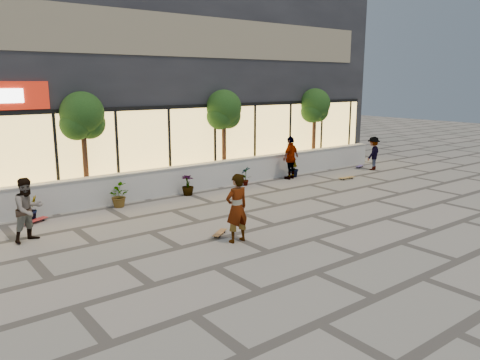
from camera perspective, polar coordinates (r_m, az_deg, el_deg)
ground at (r=13.11m, az=8.93°, el=-7.11°), size 80.00×80.00×0.00m
planter_wall at (r=18.31m, az=-7.03°, el=0.12°), size 22.00×0.42×1.04m
retail_building at (r=22.84m, az=-14.44°, el=11.57°), size 24.00×9.17×8.50m
shrub_b at (r=15.78m, az=-24.09°, el=-3.22°), size 0.57×0.57×0.81m
shrub_c at (r=16.60m, az=-14.69°, el=-1.84°), size 0.68×0.77×0.81m
shrub_d at (r=17.83m, az=-6.39°, el=-0.58°), size 0.64×0.64×0.81m
shrub_e at (r=19.38m, az=0.70°, el=0.51°), size 0.46×0.35×0.81m
shrub_f at (r=21.20m, az=6.66°, el=1.42°), size 0.55×0.57×0.81m
tree_midwest at (r=17.15m, az=-18.65°, el=7.10°), size 1.60×1.50×3.92m
tree_mideast at (r=19.92m, az=-1.98°, el=8.30°), size 1.60×1.50×3.92m
tree_east at (r=23.54m, az=9.11°, el=8.72°), size 1.60×1.50×3.92m
skater_center at (r=12.47m, az=-0.40°, el=-3.45°), size 0.69×0.46×1.88m
skater_left at (r=13.79m, az=-24.41°, el=-3.31°), size 1.03×0.92×1.75m
skater_right_near at (r=20.73m, az=6.20°, el=2.70°), size 1.19×0.73×1.89m
skater_right_far at (r=23.68m, az=15.92°, el=3.14°), size 1.18×0.88×1.63m
skateboard_center at (r=13.25m, az=-2.48°, el=-6.43°), size 0.71×0.58×0.09m
skateboard_left at (r=15.62m, az=-23.74°, el=-4.54°), size 0.86×0.60×0.10m
skateboard_right_near at (r=21.17m, az=12.89°, el=0.30°), size 0.86×0.29×0.10m
skateboard_right_far at (r=24.25m, az=14.39°, el=1.65°), size 0.76×0.44×0.09m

